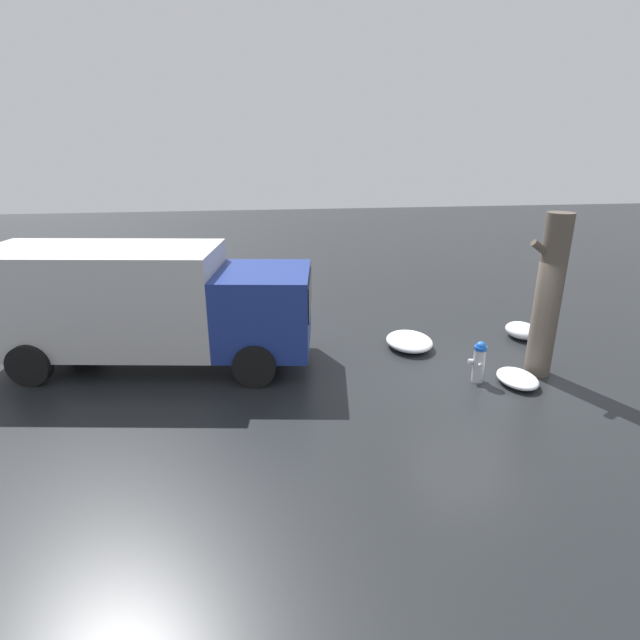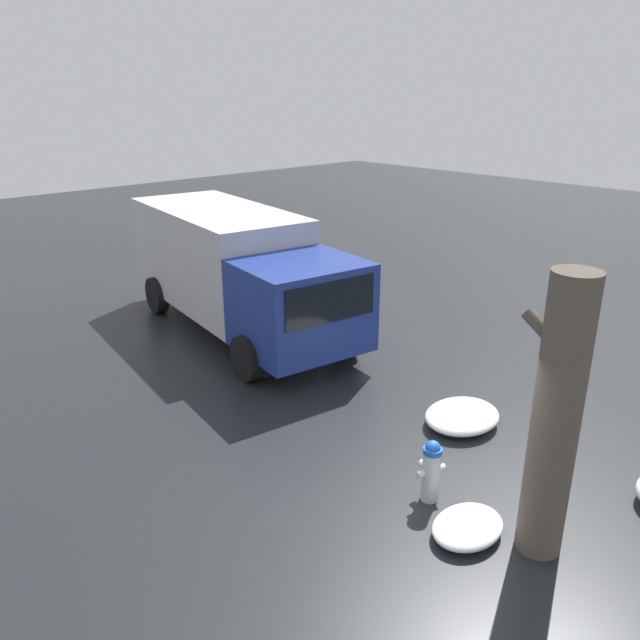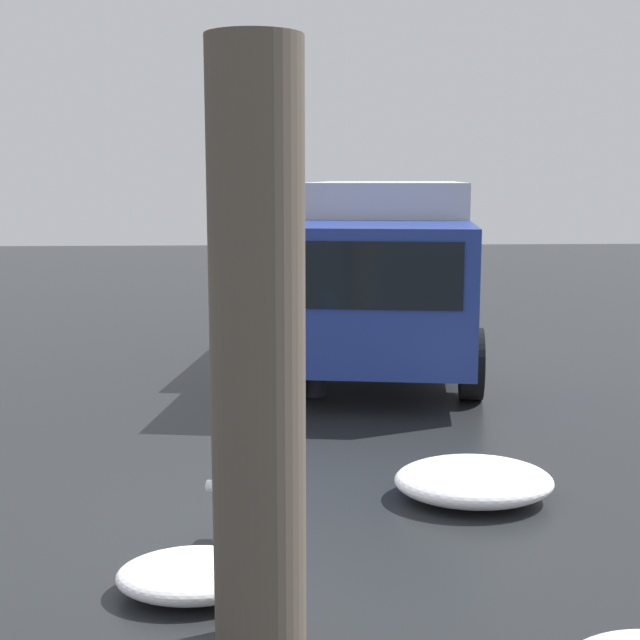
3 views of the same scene
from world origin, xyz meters
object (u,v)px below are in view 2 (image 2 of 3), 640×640
at_px(delivery_truck, 236,267).
at_px(tree_trunk, 556,419).
at_px(pedestrian, 262,327).
at_px(fire_hydrant, 431,470).

bearing_deg(delivery_truck, tree_trunk, 86.91).
bearing_deg(pedestrian, delivery_truck, 126.66).
bearing_deg(fire_hydrant, tree_trunk, -156.77).
xyz_separation_m(tree_trunk, pedestrian, (6.10, -0.59, -0.75)).
height_order(fire_hydrant, tree_trunk, tree_trunk).
xyz_separation_m(delivery_truck, pedestrian, (-2.43, 1.18, -0.46)).
bearing_deg(pedestrian, tree_trunk, -32.99).
bearing_deg(pedestrian, fire_hydrant, -37.29).
relative_size(delivery_truck, pedestrian, 3.93).
xyz_separation_m(fire_hydrant, pedestrian, (4.62, -0.80, 0.55)).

